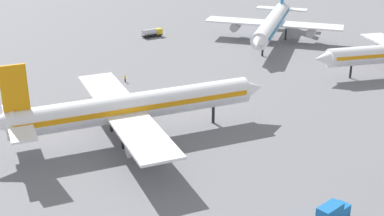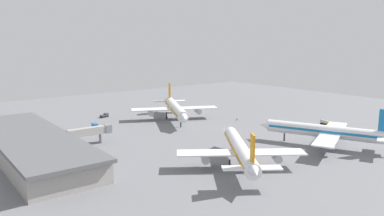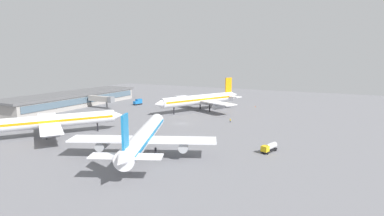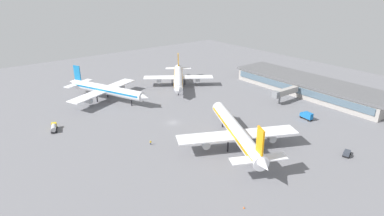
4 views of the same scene
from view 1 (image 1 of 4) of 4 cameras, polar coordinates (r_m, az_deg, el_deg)
ground at (r=124.21m, az=2.03°, el=2.33°), size 288.00×288.00×0.00m
airplane_taxiing at (r=161.28m, az=8.50°, el=8.87°), size 47.77×39.56×15.37m
airplane_distant at (r=97.31m, az=-6.39°, el=0.12°), size 49.53×41.19×16.21m
fuel_truck at (r=166.15m, az=-4.24°, el=7.96°), size 6.58×3.72×2.50m
catering_truck at (r=76.28m, az=14.60°, el=-10.78°), size 5.80×2.78×3.30m
ground_crew_worker at (r=127.58m, az=-7.09°, el=3.12°), size 0.45×0.57×1.67m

